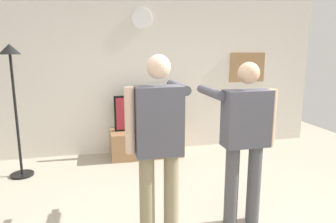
% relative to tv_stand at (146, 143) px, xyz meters
% --- Properties ---
extents(back_wall, '(6.40, 0.10, 2.70)m').
position_rel_tv_stand_xyz_m(back_wall, '(0.06, 0.35, 1.12)').
color(back_wall, silver).
rests_on(back_wall, ground_plane).
extents(tv_stand, '(1.21, 0.57, 0.45)m').
position_rel_tv_stand_xyz_m(tv_stand, '(0.00, 0.00, 0.00)').
color(tv_stand, '#997047').
rests_on(tv_stand, ground_plane).
extents(television, '(1.05, 0.07, 0.60)m').
position_rel_tv_stand_xyz_m(television, '(0.00, 0.05, 0.52)').
color(television, black).
rests_on(television, tv_stand).
extents(wall_clock, '(0.34, 0.03, 0.34)m').
position_rel_tv_stand_xyz_m(wall_clock, '(0.00, 0.29, 2.08)').
color(wall_clock, white).
extents(framed_picture, '(0.70, 0.04, 0.54)m').
position_rel_tv_stand_xyz_m(framed_picture, '(1.98, 0.30, 1.24)').
color(framed_picture, '#997047').
extents(floor_lamp, '(0.32, 0.32, 1.87)m').
position_rel_tv_stand_xyz_m(floor_lamp, '(-1.90, -0.43, 1.12)').
color(floor_lamp, black).
rests_on(floor_lamp, ground_plane).
extents(person_standing_nearer_lamp, '(0.60, 0.78, 1.76)m').
position_rel_tv_stand_xyz_m(person_standing_nearer_lamp, '(-0.29, -2.41, 0.78)').
color(person_standing_nearer_lamp, gray).
rests_on(person_standing_nearer_lamp, ground_plane).
extents(person_standing_nearer_couch, '(0.64, 0.78, 1.68)m').
position_rel_tv_stand_xyz_m(person_standing_nearer_couch, '(0.62, -2.29, 0.74)').
color(person_standing_nearer_couch, '#4C4C51').
rests_on(person_standing_nearer_couch, ground_plane).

